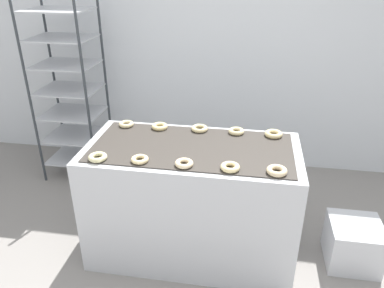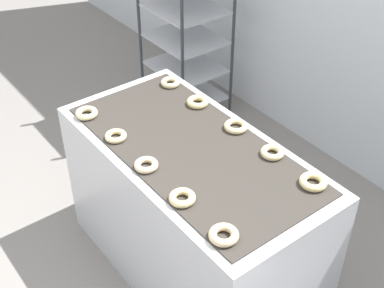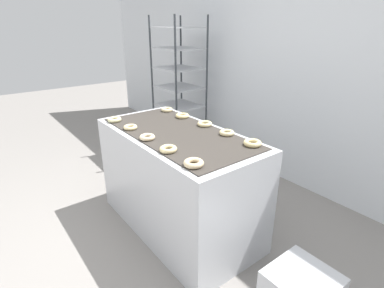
{
  "view_description": "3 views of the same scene",
  "coord_description": "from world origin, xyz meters",
  "px_view_note": "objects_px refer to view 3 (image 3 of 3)",
  "views": [
    {
      "loc": [
        0.38,
        -1.64,
        2.05
      ],
      "look_at": [
        0.0,
        0.62,
        0.92
      ],
      "focal_mm": 35.0,
      "sensor_mm": 36.0,
      "label": 1
    },
    {
      "loc": [
        1.67,
        -0.66,
        2.5
      ],
      "look_at": [
        0.0,
        0.62,
        0.92
      ],
      "focal_mm": 50.0,
      "sensor_mm": 36.0,
      "label": 2
    },
    {
      "loc": [
        1.85,
        -0.65,
        1.7
      ],
      "look_at": [
        0.0,
        0.77,
        0.75
      ],
      "focal_mm": 28.0,
      "sensor_mm": 36.0,
      "label": 3
    }
  ],
  "objects_px": {
    "donut_near_leftmost": "(114,119)",
    "donut_far_rightmost": "(253,143)",
    "baking_rack_cart": "(179,87)",
    "donut_far_center": "(205,124)",
    "donut_near_left": "(130,127)",
    "donut_near_rightmost": "(194,163)",
    "donut_far_right": "(227,133)",
    "fryer_machine": "(178,181)",
    "donut_far_leftmost": "(167,110)",
    "donut_far_left": "(182,116)",
    "donut_near_right": "(168,149)",
    "donut_near_center": "(147,137)"
  },
  "relations": [
    {
      "from": "donut_near_leftmost",
      "to": "donut_far_rightmost",
      "type": "bearing_deg",
      "value": 25.83
    },
    {
      "from": "baking_rack_cart",
      "to": "donut_far_center",
      "type": "distance_m",
      "value": 1.56
    },
    {
      "from": "donut_near_left",
      "to": "donut_far_rightmost",
      "type": "bearing_deg",
      "value": 31.8
    },
    {
      "from": "donut_near_rightmost",
      "to": "donut_far_right",
      "type": "bearing_deg",
      "value": 116.9
    },
    {
      "from": "fryer_machine",
      "to": "donut_near_left",
      "type": "distance_m",
      "value": 0.61
    },
    {
      "from": "donut_far_leftmost",
      "to": "baking_rack_cart",
      "type": "bearing_deg",
      "value": 138.51
    },
    {
      "from": "donut_far_leftmost",
      "to": "donut_far_left",
      "type": "distance_m",
      "value": 0.26
    },
    {
      "from": "donut_near_rightmost",
      "to": "donut_near_right",
      "type": "bearing_deg",
      "value": -179.79
    },
    {
      "from": "donut_near_right",
      "to": "donut_near_rightmost",
      "type": "height_order",
      "value": "donut_near_rightmost"
    },
    {
      "from": "fryer_machine",
      "to": "donut_near_leftmost",
      "type": "distance_m",
      "value": 0.78
    },
    {
      "from": "baking_rack_cart",
      "to": "donut_near_right",
      "type": "distance_m",
      "value": 2.08
    },
    {
      "from": "fryer_machine",
      "to": "baking_rack_cart",
      "type": "relative_size",
      "value": 0.83
    },
    {
      "from": "fryer_machine",
      "to": "donut_near_right",
      "type": "relative_size",
      "value": 12.36
    },
    {
      "from": "donut_near_right",
      "to": "fryer_machine",
      "type": "bearing_deg",
      "value": 136.3
    },
    {
      "from": "donut_near_leftmost",
      "to": "donut_near_left",
      "type": "height_order",
      "value": "donut_near_leftmost"
    },
    {
      "from": "baking_rack_cart",
      "to": "donut_near_rightmost",
      "type": "height_order",
      "value": "baking_rack_cart"
    },
    {
      "from": "donut_near_rightmost",
      "to": "donut_far_center",
      "type": "height_order",
      "value": "donut_near_rightmost"
    },
    {
      "from": "fryer_machine",
      "to": "donut_near_right",
      "type": "distance_m",
      "value": 0.61
    },
    {
      "from": "donut_near_center",
      "to": "donut_near_rightmost",
      "type": "bearing_deg",
      "value": 0.01
    },
    {
      "from": "baking_rack_cart",
      "to": "donut_far_rightmost",
      "type": "bearing_deg",
      "value": -20.56
    },
    {
      "from": "donut_near_rightmost",
      "to": "donut_far_left",
      "type": "relative_size",
      "value": 1.03
    },
    {
      "from": "donut_near_right",
      "to": "donut_far_rightmost",
      "type": "relative_size",
      "value": 0.93
    },
    {
      "from": "fryer_machine",
      "to": "donut_far_leftmost",
      "type": "xyz_separation_m",
      "value": [
        -0.56,
        0.27,
        0.46
      ]
    },
    {
      "from": "donut_near_left",
      "to": "donut_far_leftmost",
      "type": "bearing_deg",
      "value": 116.64
    },
    {
      "from": "fryer_machine",
      "to": "donut_far_right",
      "type": "height_order",
      "value": "donut_far_right"
    },
    {
      "from": "baking_rack_cart",
      "to": "donut_near_leftmost",
      "type": "distance_m",
      "value": 1.5
    },
    {
      "from": "donut_near_rightmost",
      "to": "baking_rack_cart",
      "type": "bearing_deg",
      "value": 147.0
    },
    {
      "from": "donut_far_center",
      "to": "donut_far_right",
      "type": "relative_size",
      "value": 1.07
    },
    {
      "from": "fryer_machine",
      "to": "donut_near_center",
      "type": "relative_size",
      "value": 12.8
    },
    {
      "from": "donut_far_left",
      "to": "donut_far_rightmost",
      "type": "relative_size",
      "value": 0.95
    },
    {
      "from": "baking_rack_cart",
      "to": "donut_far_left",
      "type": "height_order",
      "value": "baking_rack_cart"
    },
    {
      "from": "donut_near_center",
      "to": "donut_far_rightmost",
      "type": "xyz_separation_m",
      "value": [
        0.56,
        0.53,
        0.0
      ]
    },
    {
      "from": "donut_near_right",
      "to": "donut_far_rightmost",
      "type": "xyz_separation_m",
      "value": [
        0.27,
        0.53,
        0.0
      ]
    },
    {
      "from": "baking_rack_cart",
      "to": "donut_near_right",
      "type": "relative_size",
      "value": 14.96
    },
    {
      "from": "donut_near_center",
      "to": "donut_far_rightmost",
      "type": "distance_m",
      "value": 0.77
    },
    {
      "from": "donut_far_leftmost",
      "to": "donut_near_rightmost",
      "type": "bearing_deg",
      "value": -25.54
    },
    {
      "from": "donut_far_center",
      "to": "donut_near_left",
      "type": "bearing_deg",
      "value": -119.47
    },
    {
      "from": "donut_near_center",
      "to": "donut_far_right",
      "type": "relative_size",
      "value": 0.99
    },
    {
      "from": "fryer_machine",
      "to": "donut_near_left",
      "type": "bearing_deg",
      "value": -138.28
    },
    {
      "from": "donut_far_rightmost",
      "to": "donut_far_leftmost",
      "type": "bearing_deg",
      "value": 179.9
    },
    {
      "from": "donut_far_right",
      "to": "baking_rack_cart",
      "type": "bearing_deg",
      "value": 156.64
    },
    {
      "from": "donut_near_right",
      "to": "donut_far_right",
      "type": "distance_m",
      "value": 0.54
    },
    {
      "from": "donut_near_center",
      "to": "donut_far_center",
      "type": "xyz_separation_m",
      "value": [
        0.02,
        0.54,
        -0.0
      ]
    },
    {
      "from": "donut_far_rightmost",
      "to": "donut_far_left",
      "type": "bearing_deg",
      "value": -179.87
    },
    {
      "from": "fryer_machine",
      "to": "donut_far_right",
      "type": "distance_m",
      "value": 0.61
    },
    {
      "from": "donut_near_left",
      "to": "fryer_machine",
      "type": "bearing_deg",
      "value": 41.72
    },
    {
      "from": "donut_far_leftmost",
      "to": "donut_far_center",
      "type": "xyz_separation_m",
      "value": [
        0.57,
        0.01,
        0.0
      ]
    },
    {
      "from": "donut_near_right",
      "to": "donut_far_rightmost",
      "type": "height_order",
      "value": "donut_far_rightmost"
    },
    {
      "from": "baking_rack_cart",
      "to": "donut_far_leftmost",
      "type": "bearing_deg",
      "value": -41.49
    },
    {
      "from": "donut_near_center",
      "to": "donut_far_leftmost",
      "type": "bearing_deg",
      "value": 135.95
    }
  ]
}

